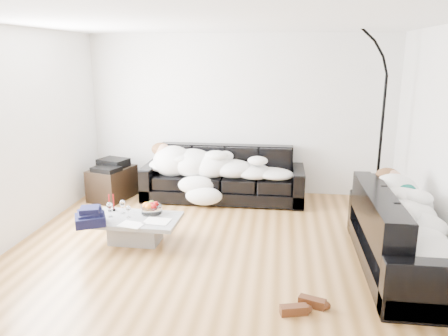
# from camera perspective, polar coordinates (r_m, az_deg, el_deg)

# --- Properties ---
(ground) EXTENTS (5.00, 5.00, 0.00)m
(ground) POSITION_cam_1_polar(r_m,az_deg,el_deg) (5.43, -0.43, -10.03)
(ground) COLOR #905F2B
(ground) RESTS_ON ground
(wall_back) EXTENTS (5.00, 0.02, 2.60)m
(wall_back) POSITION_cam_1_polar(r_m,az_deg,el_deg) (7.24, 2.07, 6.92)
(wall_back) COLOR silver
(wall_back) RESTS_ON ground
(wall_left) EXTENTS (0.02, 4.50, 2.60)m
(wall_left) POSITION_cam_1_polar(r_m,az_deg,el_deg) (5.92, -25.22, 3.84)
(wall_left) COLOR silver
(wall_left) RESTS_ON ground
(ceiling) EXTENTS (5.00, 5.00, 0.00)m
(ceiling) POSITION_cam_1_polar(r_m,az_deg,el_deg) (4.95, -0.49, 18.49)
(ceiling) COLOR white
(ceiling) RESTS_ON ground
(sofa_back) EXTENTS (2.54, 0.88, 0.83)m
(sofa_back) POSITION_cam_1_polar(r_m,az_deg,el_deg) (6.96, -0.09, -0.82)
(sofa_back) COLOR black
(sofa_back) RESTS_ON ground
(sofa_right) EXTENTS (0.91, 2.12, 0.86)m
(sofa_right) POSITION_cam_1_polar(r_m,az_deg,el_deg) (5.08, 22.79, -7.76)
(sofa_right) COLOR black
(sofa_right) RESTS_ON ground
(sleeper_back) EXTENTS (2.15, 0.74, 0.43)m
(sleeper_back) POSITION_cam_1_polar(r_m,az_deg,el_deg) (6.85, -0.15, 0.84)
(sleeper_back) COLOR white
(sleeper_back) RESTS_ON sofa_back
(sleeper_right) EXTENTS (0.77, 1.81, 0.44)m
(sleeper_right) POSITION_cam_1_polar(r_m,az_deg,el_deg) (5.01, 23.03, -5.50)
(sleeper_right) COLOR white
(sleeper_right) RESTS_ON sofa_right
(teal_cushion) EXTENTS (0.42, 0.38, 0.20)m
(teal_cushion) POSITION_cam_1_polar(r_m,az_deg,el_deg) (5.57, 20.81, -2.46)
(teal_cushion) COLOR #0D5B4E
(teal_cushion) RESTS_ON sofa_right
(coffee_table) EXTENTS (1.11, 0.66, 0.32)m
(coffee_table) POSITION_cam_1_polar(r_m,az_deg,el_deg) (5.57, -11.50, -7.92)
(coffee_table) COLOR #939699
(coffee_table) RESTS_ON ground
(fruit_bowl) EXTENTS (0.28, 0.28, 0.16)m
(fruit_bowl) POSITION_cam_1_polar(r_m,az_deg,el_deg) (5.59, -9.47, -5.09)
(fruit_bowl) COLOR white
(fruit_bowl) RESTS_ON coffee_table
(wine_glass_a) EXTENTS (0.08, 0.08, 0.17)m
(wine_glass_a) POSITION_cam_1_polar(r_m,az_deg,el_deg) (5.66, -13.09, -4.96)
(wine_glass_a) COLOR white
(wine_glass_a) RESTS_ON coffee_table
(wine_glass_b) EXTENTS (0.09, 0.09, 0.19)m
(wine_glass_b) POSITION_cam_1_polar(r_m,az_deg,el_deg) (5.58, -14.68, -5.29)
(wine_glass_b) COLOR white
(wine_glass_b) RESTS_ON coffee_table
(wine_glass_c) EXTENTS (0.07, 0.07, 0.15)m
(wine_glass_c) POSITION_cam_1_polar(r_m,az_deg,el_deg) (5.51, -12.39, -5.58)
(wine_glass_c) COLOR white
(wine_glass_c) RESTS_ON coffee_table
(candle_left) EXTENTS (0.05, 0.05, 0.22)m
(candle_left) POSITION_cam_1_polar(r_m,az_deg,el_deg) (5.76, -14.75, -4.45)
(candle_left) COLOR maroon
(candle_left) RESTS_ON coffee_table
(candle_right) EXTENTS (0.05, 0.05, 0.22)m
(candle_right) POSITION_cam_1_polar(r_m,az_deg,el_deg) (5.77, -14.22, -4.42)
(candle_right) COLOR maroon
(candle_right) RESTS_ON coffee_table
(newspaper_a) EXTENTS (0.33, 0.26, 0.01)m
(newspaper_a) POSITION_cam_1_polar(r_m,az_deg,el_deg) (5.34, -8.75, -6.85)
(newspaper_a) COLOR silver
(newspaper_a) RESTS_ON coffee_table
(newspaper_b) EXTENTS (0.32, 0.26, 0.01)m
(newspaper_b) POSITION_cam_1_polar(r_m,az_deg,el_deg) (5.29, -12.01, -7.21)
(newspaper_b) COLOR silver
(newspaper_b) RESTS_ON coffee_table
(navy_jacket) EXTENTS (0.42, 0.37, 0.18)m
(navy_jacket) POSITION_cam_1_polar(r_m,az_deg,el_deg) (5.41, -17.27, -5.24)
(navy_jacket) COLOR black
(navy_jacket) RESTS_ON coffee_table
(shoes) EXTENTS (0.44, 0.33, 0.10)m
(shoes) POSITION_cam_1_polar(r_m,az_deg,el_deg) (4.22, 10.23, -17.30)
(shoes) COLOR #472311
(shoes) RESTS_ON ground
(av_cabinet) EXTENTS (0.67, 0.84, 0.51)m
(av_cabinet) POSITION_cam_1_polar(r_m,az_deg,el_deg) (7.27, -14.38, -1.94)
(av_cabinet) COLOR black
(av_cabinet) RESTS_ON ground
(stereo) EXTENTS (0.53, 0.46, 0.13)m
(stereo) POSITION_cam_1_polar(r_m,az_deg,el_deg) (7.19, -14.54, 0.49)
(stereo) COLOR black
(stereo) RESTS_ON av_cabinet
(floor_lamp) EXTENTS (0.96, 0.69, 2.45)m
(floor_lamp) POSITION_cam_1_polar(r_m,az_deg,el_deg) (6.54, 19.89, 4.57)
(floor_lamp) COLOR black
(floor_lamp) RESTS_ON ground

